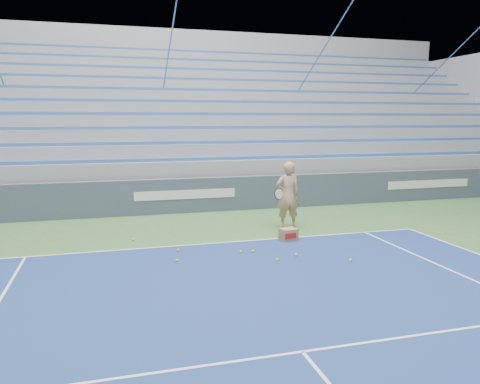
{
  "coord_description": "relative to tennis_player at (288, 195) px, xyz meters",
  "views": [
    {
      "loc": [
        -2.28,
        1.23,
        2.96
      ],
      "look_at": [
        0.85,
        12.38,
        1.15
      ],
      "focal_mm": 35.0,
      "sensor_mm": 36.0,
      "label": 1
    }
  ],
  "objects": [
    {
      "name": "ball_box",
      "position": [
        -0.46,
        -1.26,
        -0.76
      ],
      "size": [
        0.46,
        0.39,
        0.3
      ],
      "color": "#99774A",
      "rests_on": "ground"
    },
    {
      "name": "tennis_ball_6",
      "position": [
        -1.62,
        -2.06,
        -0.88
      ],
      "size": [
        0.07,
        0.07,
        0.07
      ],
      "primitive_type": "sphere",
      "color": "#BFF131",
      "rests_on": "ground"
    },
    {
      "name": "tennis_ball_2",
      "position": [
        -1.32,
        -2.8,
        -0.88
      ],
      "size": [
        0.07,
        0.07,
        0.07
      ],
      "primitive_type": "sphere",
      "color": "#BFF131",
      "rests_on": "ground"
    },
    {
      "name": "tennis_ball_7",
      "position": [
        -4.15,
        -0.27,
        -0.88
      ],
      "size": [
        0.07,
        0.07,
        0.07
      ],
      "primitive_type": "sphere",
      "color": "#BFF131",
      "rests_on": "ground"
    },
    {
      "name": "tennis_ball_4",
      "position": [
        -1.89,
        -2.02,
        -0.88
      ],
      "size": [
        0.07,
        0.07,
        0.07
      ],
      "primitive_type": "sphere",
      "color": "#BFF131",
      "rests_on": "ground"
    },
    {
      "name": "tennis_ball_0",
      "position": [
        -3.36,
        -2.29,
        -0.88
      ],
      "size": [
        0.07,
        0.07,
        0.07
      ],
      "primitive_type": "sphere",
      "color": "#BFF131",
      "rests_on": "ground"
    },
    {
      "name": "bleachers",
      "position": [
        -2.35,
        8.65,
        1.44
      ],
      "size": [
        31.0,
        9.15,
        7.3
      ],
      "color": "#94979C",
      "rests_on": "ground"
    },
    {
      "name": "tennis_ball_3",
      "position": [
        -0.8,
        -2.58,
        -0.88
      ],
      "size": [
        0.07,
        0.07,
        0.07
      ],
      "primitive_type": "sphere",
      "color": "#BFF131",
      "rests_on": "ground"
    },
    {
      "name": "sponsor_barrier",
      "position": [
        -2.35,
        2.93,
        -0.36
      ],
      "size": [
        30.0,
        0.32,
        1.1
      ],
      "color": "#3D495E",
      "rests_on": "ground"
    },
    {
      "name": "tennis_ball_1",
      "position": [
        -3.22,
        -1.52,
        -0.88
      ],
      "size": [
        0.07,
        0.07,
        0.07
      ],
      "primitive_type": "sphere",
      "color": "#BFF131",
      "rests_on": "ground"
    },
    {
      "name": "tennis_ball_5",
      "position": [
        0.16,
        -3.24,
        -0.88
      ],
      "size": [
        0.07,
        0.07,
        0.07
      ],
      "primitive_type": "sphere",
      "color": "#BFF131",
      "rests_on": "ground"
    },
    {
      "name": "tennis_player",
      "position": [
        0.0,
        0.0,
        0.0
      ],
      "size": [
        0.95,
        0.85,
        1.83
      ],
      "color": "tan",
      "rests_on": "ground"
    }
  ]
}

